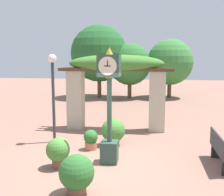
# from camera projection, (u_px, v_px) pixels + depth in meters

# --- Properties ---
(ground_plane) EXTENTS (60.00, 60.00, 0.00)m
(ground_plane) POSITION_uv_depth(u_px,v_px,m) (97.00, 164.00, 7.68)
(ground_plane) COLOR #8E6656
(pedestal_clock) EXTENTS (0.58, 0.63, 3.16)m
(pedestal_clock) POSITION_uv_depth(u_px,v_px,m) (109.00, 100.00, 7.56)
(pedestal_clock) COLOR #2D473D
(pedestal_clock) RESTS_ON ground
(pergola) EXTENTS (4.51, 1.22, 3.01)m
(pergola) POSITION_uv_depth(u_px,v_px,m) (116.00, 77.00, 11.13)
(pergola) COLOR #BCB299
(pergola) RESTS_ON ground
(potted_plant_near_left) EXTENTS (0.79, 0.79, 0.90)m
(potted_plant_near_left) POSITION_uv_depth(u_px,v_px,m) (113.00, 131.00, 9.26)
(potted_plant_near_left) COLOR brown
(potted_plant_near_left) RESTS_ON ground
(potted_plant_near_right) EXTENTS (0.76, 0.76, 0.88)m
(potted_plant_near_right) POSITION_uv_depth(u_px,v_px,m) (77.00, 173.00, 5.92)
(potted_plant_near_right) COLOR brown
(potted_plant_near_right) RESTS_ON ground
(potted_plant_far_left) EXTENTS (0.45, 0.45, 0.63)m
(potted_plant_far_left) POSITION_uv_depth(u_px,v_px,m) (91.00, 139.00, 8.86)
(potted_plant_far_left) COLOR #B26B4C
(potted_plant_far_left) RESTS_ON ground
(potted_plant_far_right) EXTENTS (0.63, 0.63, 0.81)m
(potted_plant_far_right) POSITION_uv_depth(u_px,v_px,m) (58.00, 151.00, 7.37)
(potted_plant_far_right) COLOR brown
(potted_plant_far_right) RESTS_ON ground
(park_bench) EXTENTS (0.42, 1.61, 0.89)m
(park_bench) POSITION_uv_depth(u_px,v_px,m) (222.00, 150.00, 7.49)
(park_bench) COLOR #38383D
(park_bench) RESTS_ON ground
(lamp_post) EXTENTS (0.29, 0.29, 3.00)m
(lamp_post) POSITION_uv_depth(u_px,v_px,m) (53.00, 83.00, 9.40)
(lamp_post) COLOR #333338
(lamp_post) RESTS_ON ground
(tree_line) EXTENTS (8.73, 4.14, 5.22)m
(tree_line) POSITION_uv_depth(u_px,v_px,m) (125.00, 58.00, 20.04)
(tree_line) COLOR brown
(tree_line) RESTS_ON ground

